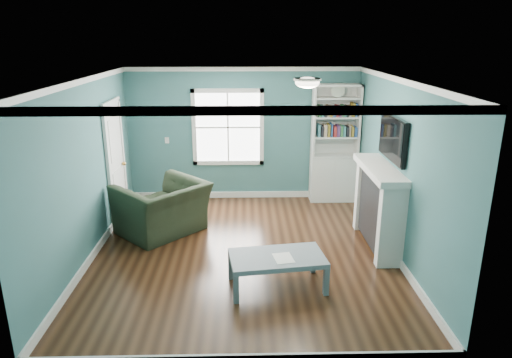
{
  "coord_description": "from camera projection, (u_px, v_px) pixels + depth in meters",
  "views": [
    {
      "loc": [
        0.03,
        -6.3,
        3.17
      ],
      "look_at": [
        0.2,
        0.4,
        1.05
      ],
      "focal_mm": 32.0,
      "sensor_mm": 36.0,
      "label": 1
    }
  ],
  "objects": [
    {
      "name": "room_walls",
      "position": [
        243.0,
        152.0,
        6.48
      ],
      "size": [
        5.0,
        5.0,
        5.0
      ],
      "color": "#386969",
      "rests_on": "ground"
    },
    {
      "name": "door",
      "position": [
        116.0,
        161.0,
        7.92
      ],
      "size": [
        0.12,
        0.98,
        2.17
      ],
      "color": "silver",
      "rests_on": "ground"
    },
    {
      "name": "tv",
      "position": [
        393.0,
        138.0,
        6.68
      ],
      "size": [
        0.06,
        1.1,
        0.65
      ],
      "primitive_type": "cube",
      "color": "black",
      "rests_on": "fireplace"
    },
    {
      "name": "coffee_table",
      "position": [
        277.0,
        260.0,
        5.91
      ],
      "size": [
        1.29,
        0.82,
        0.44
      ],
      "rotation": [
        0.0,
        0.0,
        0.14
      ],
      "color": "#535D64",
      "rests_on": "ground"
    },
    {
      "name": "paper_sheet",
      "position": [
        283.0,
        258.0,
        5.83
      ],
      "size": [
        0.28,
        0.34,
        0.0
      ],
      "primitive_type": "cube",
      "rotation": [
        0.0,
        0.0,
        0.18
      ],
      "color": "white",
      "rests_on": "coffee_table"
    },
    {
      "name": "ceiling_fixture",
      "position": [
        307.0,
        82.0,
        6.31
      ],
      "size": [
        0.38,
        0.38,
        0.15
      ],
      "color": "white",
      "rests_on": "room_walls"
    },
    {
      "name": "window",
      "position": [
        228.0,
        127.0,
        8.88
      ],
      "size": [
        1.4,
        0.06,
        1.5
      ],
      "color": "white",
      "rests_on": "room_walls"
    },
    {
      "name": "trim",
      "position": [
        243.0,
        175.0,
        6.59
      ],
      "size": [
        4.5,
        5.0,
        2.6
      ],
      "color": "white",
      "rests_on": "ground"
    },
    {
      "name": "bookshelf",
      "position": [
        334.0,
        155.0,
        8.92
      ],
      "size": [
        0.9,
        0.35,
        2.31
      ],
      "color": "silver",
      "rests_on": "ground"
    },
    {
      "name": "light_switch",
      "position": [
        167.0,
        140.0,
        8.93
      ],
      "size": [
        0.08,
        0.01,
        0.12
      ],
      "primitive_type": "cube",
      "color": "white",
      "rests_on": "room_walls"
    },
    {
      "name": "floor",
      "position": [
        244.0,
        252.0,
        6.96
      ],
      "size": [
        5.0,
        5.0,
        0.0
      ],
      "primitive_type": "plane",
      "color": "black",
      "rests_on": "ground"
    },
    {
      "name": "fireplace",
      "position": [
        379.0,
        208.0,
        7.01
      ],
      "size": [
        0.44,
        1.58,
        1.3
      ],
      "color": "black",
      "rests_on": "ground"
    },
    {
      "name": "recliner",
      "position": [
        162.0,
        200.0,
        7.51
      ],
      "size": [
        1.53,
        1.54,
        1.15
      ],
      "primitive_type": "imported",
      "rotation": [
        0.0,
        0.0,
        -2.34
      ],
      "color": "black",
      "rests_on": "ground"
    }
  ]
}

